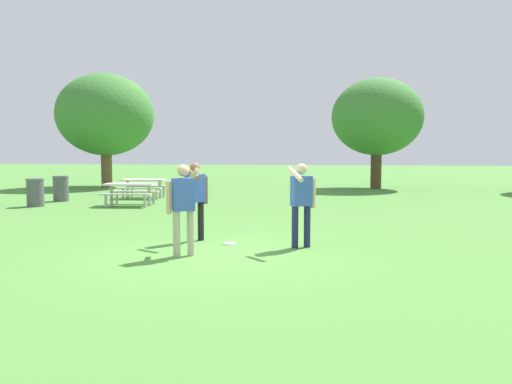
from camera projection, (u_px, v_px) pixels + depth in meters
ground_plane at (212, 253)px, 9.19m from camera, size 120.00×120.00×0.00m
person_thrower at (302, 199)px, 9.66m from camera, size 0.55×0.82×1.64m
person_catcher at (183, 203)px, 8.89m from camera, size 0.55×0.82×1.64m
person_bystander at (196, 195)px, 10.37m from camera, size 0.48×0.84×1.64m
frisbee at (230, 244)px, 10.10m from camera, size 0.28×0.28×0.03m
picnic_table_near at (130, 189)px, 17.22m from camera, size 1.82×1.57×0.77m
picnic_table_far at (144, 184)px, 19.97m from camera, size 1.81×1.55×0.77m
trash_can_beside_table at (35, 192)px, 17.00m from camera, size 0.59×0.59×0.96m
trash_can_further_along at (61, 188)px, 18.78m from camera, size 0.59×0.59×0.96m
tree_tall_left at (105, 115)px, 26.09m from camera, size 5.01×5.01×5.91m
tree_broad_center at (377, 117)px, 24.97m from camera, size 4.52×4.52×5.52m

